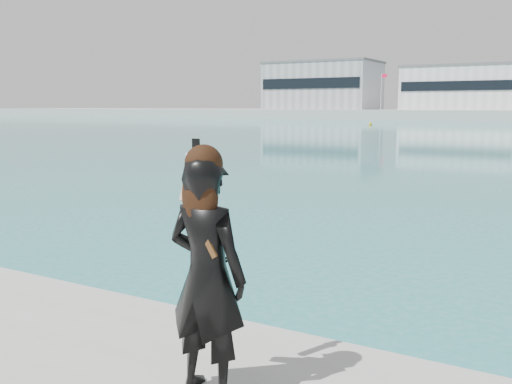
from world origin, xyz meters
TOP-DOWN VIEW (x-y plane):
  - warehouse_grey_left at (-55.00, 127.98)m, footprint 26.52×16.36m
  - warehouse_white at (-22.00, 127.98)m, footprint 24.48×15.35m
  - flagpole_left at (-37.91, 121.00)m, footprint 1.28×0.16m
  - buoy_far at (-26.27, 79.73)m, footprint 0.50×0.50m
  - woman at (-0.37, -0.33)m, footprint 0.65×0.44m

SIDE VIEW (x-z plane):
  - buoy_far at x=-26.27m, z-range -0.25..0.25m
  - woman at x=-0.37m, z-range 0.81..2.65m
  - flagpole_left at x=-37.91m, z-range 2.54..10.54m
  - warehouse_white at x=-22.00m, z-range 2.01..11.51m
  - warehouse_grey_left at x=-55.00m, z-range 2.01..13.51m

